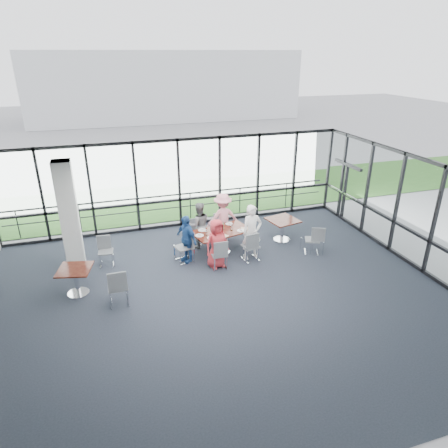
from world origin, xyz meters
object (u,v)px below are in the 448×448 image
object	(u,v)px
structural_column	(69,216)
chair_spare_r	(312,240)
chair_main_nl	(219,254)
chair_main_end	(184,247)
diner_far_right	(223,217)
diner_near_left	(217,244)
side_table_left	(75,273)
chair_spare_lb	(106,252)
main_table	(221,235)
diner_near_right	(252,232)
chair_spare_la	(118,287)
side_table_right	(283,222)
chair_main_fr	(220,227)
chair_main_fl	(194,233)
chair_main_nr	(251,246)
diner_far_left	(199,225)
diner_end	(186,239)

from	to	relation	value
structural_column	chair_spare_r	distance (m)	7.33
chair_main_nl	chair_main_end	distance (m)	1.14
diner_far_right	diner_near_left	bearing A→B (deg)	63.80
side_table_left	chair_spare_lb	xyz separation A→B (m)	(0.80, 1.38, -0.20)
main_table	diner_near_left	bearing A→B (deg)	-128.67
diner_near_right	chair_spare_la	world-z (taller)	diner_near_right
diner_near_left	diner_far_right	xyz separation A→B (m)	(0.71, 1.66, 0.08)
diner_near_right	main_table	bearing A→B (deg)	137.27
side_table_right	chair_main_fr	xyz separation A→B (m)	(-1.98, 0.74, -0.22)
diner_far_right	chair_spare_lb	size ratio (longest dim) A/B	1.93
side_table_left	diner_near_right	xyz separation A→B (m)	(5.10, 0.49, 0.24)
chair_main_fl	chair_spare_r	world-z (taller)	chair_spare_r
side_table_right	chair_spare_lb	bearing A→B (deg)	179.87
chair_main_nr	chair_main_fr	distance (m)	1.80
diner_far_right	chair_spare_lb	bearing A→B (deg)	5.37
chair_main_fl	chair_spare_lb	size ratio (longest dim) A/B	0.96
diner_far_left	chair_spare_la	distance (m)	3.73
main_table	diner_far_right	size ratio (longest dim) A/B	1.19
side_table_left	chair_main_fl	world-z (taller)	chair_main_fl
diner_near_right	diner_far_left	world-z (taller)	diner_near_right
chair_main_nr	structural_column	bearing A→B (deg)	157.92
side_table_right	chair_spare_r	xyz separation A→B (m)	(0.50, -1.15, -0.19)
diner_far_right	chair_main_fr	bearing A→B (deg)	-72.80
side_table_right	chair_main_fr	size ratio (longest dim) A/B	1.29
main_table	chair_spare_lb	world-z (taller)	chair_spare_lb
structural_column	chair_spare_la	size ratio (longest dim) A/B	3.23
structural_column	chair_spare_la	bearing A→B (deg)	-66.13
structural_column	diner_near_left	distance (m)	4.29
main_table	chair_spare_r	xyz separation A→B (m)	(2.73, -0.91, -0.16)
structural_column	side_table_right	bearing A→B (deg)	-2.33
chair_main_nr	chair_spare_la	world-z (taller)	chair_spare_la
diner_end	chair_spare_lb	bearing A→B (deg)	-126.49
diner_near_left	diner_end	xyz separation A→B (m)	(-0.77, 0.59, -0.00)
diner_end	chair_main_fl	size ratio (longest dim) A/B	1.80
side_table_right	chair_main_end	bearing A→B (deg)	-172.39
chair_main_nr	chair_main_end	size ratio (longest dim) A/B	0.99
diner_near_right	chair_spare_r	bearing A→B (deg)	-11.31
main_table	chair_spare_lb	xyz separation A→B (m)	(-3.52, 0.25, -0.18)
diner_far_right	chair_main_nr	world-z (taller)	diner_far_right
chair_main_nr	chair_spare_lb	bearing A→B (deg)	158.44
chair_spare_lb	structural_column	bearing A→B (deg)	-10.74
chair_spare_lb	chair_spare_r	world-z (taller)	chair_spare_r
side_table_left	chair_main_end	bearing A→B (deg)	16.47
side_table_left	side_table_right	world-z (taller)	same
side_table_left	chair_spare_r	distance (m)	7.05
chair_main_fl	chair_spare_la	size ratio (longest dim) A/B	0.84
structural_column	chair_spare_lb	distance (m)	1.47
side_table_right	diner_end	distance (m)	3.43
chair_main_fl	chair_spare_r	distance (m)	3.82
structural_column	diner_near_left	world-z (taller)	structural_column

